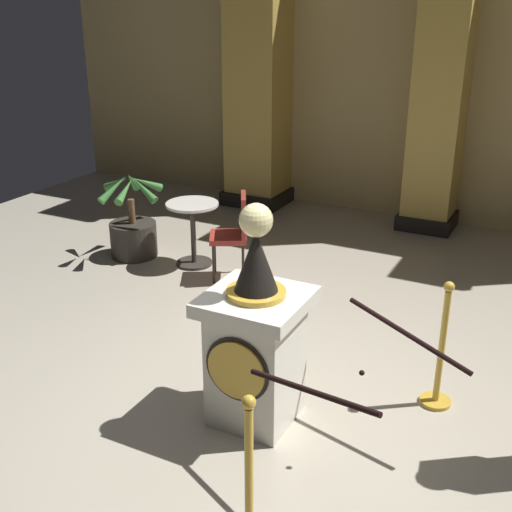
# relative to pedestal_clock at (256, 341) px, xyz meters

# --- Properties ---
(ground_plane) EXTENTS (12.04, 12.04, 0.00)m
(ground_plane) POSITION_rel_pedestal_clock_xyz_m (0.13, 0.17, -0.64)
(ground_plane) COLOR #B2A893
(back_wall) EXTENTS (12.04, 0.16, 4.18)m
(back_wall) POSITION_rel_pedestal_clock_xyz_m (0.13, 5.29, 1.45)
(back_wall) COLOR tan
(back_wall) RESTS_ON ground_plane
(pedestal_clock) EXTENTS (0.70, 0.70, 1.67)m
(pedestal_clock) POSITION_rel_pedestal_clock_xyz_m (0.00, 0.00, 0.00)
(pedestal_clock) COLOR silver
(pedestal_clock) RESTS_ON ground_plane
(stanchion_near) EXTENTS (0.24, 0.24, 0.99)m
(stanchion_near) POSITION_rel_pedestal_clock_xyz_m (0.51, -1.08, -0.30)
(stanchion_near) COLOR gold
(stanchion_near) RESTS_ON ground_plane
(stanchion_far) EXTENTS (0.24, 0.24, 1.03)m
(stanchion_far) POSITION_rel_pedestal_clock_xyz_m (1.16, 0.78, -0.28)
(stanchion_far) COLOR gold
(stanchion_far) RESTS_ON ground_plane
(velvet_rope) EXTENTS (1.28, 1.29, 0.22)m
(velvet_rope) POSITION_rel_pedestal_clock_xyz_m (0.84, -0.15, 0.15)
(velvet_rope) COLOR black
(column_left) EXTENTS (0.94, 0.94, 4.02)m
(column_left) POSITION_rel_pedestal_clock_xyz_m (-2.44, 4.90, 1.35)
(column_left) COLOR black
(column_left) RESTS_ON ground_plane
(column_centre_rear) EXTENTS (0.75, 0.75, 4.02)m
(column_centre_rear) POSITION_rel_pedestal_clock_xyz_m (0.13, 4.90, 1.35)
(column_centre_rear) COLOR black
(column_centre_rear) RESTS_ON ground_plane
(potted_palm_left) EXTENTS (0.85, 0.80, 1.06)m
(potted_palm_left) POSITION_rel_pedestal_clock_xyz_m (-2.78, 2.22, -0.32)
(potted_palm_left) COLOR #2D2823
(potted_palm_left) RESTS_ON ground_plane
(cafe_table) EXTENTS (0.60, 0.60, 0.75)m
(cafe_table) POSITION_rel_pedestal_clock_xyz_m (-1.99, 2.31, -0.16)
(cafe_table) COLOR #332D28
(cafe_table) RESTS_ON ground_plane
(cafe_chair_red) EXTENTS (0.54, 0.54, 0.96)m
(cafe_chair_red) POSITION_rel_pedestal_clock_xyz_m (-1.37, 2.20, -0.07)
(cafe_chair_red) COLOR black
(cafe_chair_red) RESTS_ON ground_plane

